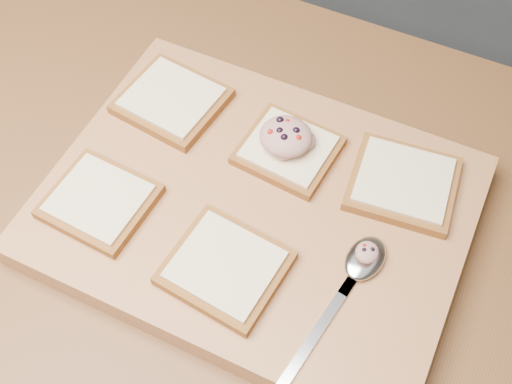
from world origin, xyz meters
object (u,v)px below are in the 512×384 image
at_px(cutting_board, 256,209).
at_px(spoon, 359,269).
at_px(bread_far_center, 288,150).
at_px(tuna_salad_dollop, 286,136).

relative_size(cutting_board, spoon, 2.39).
height_order(bread_far_center, spoon, bread_far_center).
relative_size(bread_far_center, tuna_salad_dollop, 1.85).
relative_size(cutting_board, bread_far_center, 4.08).
distance_m(bread_far_center, spoon, 0.18).
bearing_deg(spoon, bread_far_center, 139.64).
height_order(tuna_salad_dollop, spoon, tuna_salad_dollop).
xyz_separation_m(cutting_board, spoon, (0.14, -0.03, 0.03)).
bearing_deg(bread_far_center, tuna_salad_dollop, 170.50).
bearing_deg(cutting_board, spoon, -13.72).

